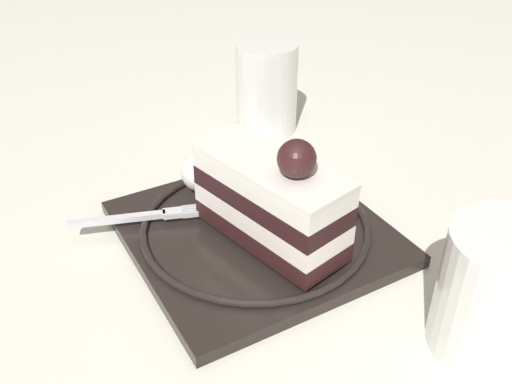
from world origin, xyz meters
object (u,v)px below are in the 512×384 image
object	(u,v)px
drink_glass_far	(500,300)
cake_slice	(272,199)
whipped_cream_dollop	(199,172)
fork	(148,216)
dessert_plate	(256,231)
drink_glass_near	(267,93)

from	to	relation	value
drink_glass_far	cake_slice	bearing A→B (deg)	-61.47
cake_slice	drink_glass_far	size ratio (longest dim) A/B	1.52
whipped_cream_dollop	drink_glass_far	world-z (taller)	drink_glass_far
cake_slice	fork	bearing A→B (deg)	-42.11
dessert_plate	fork	bearing A→B (deg)	-32.05
whipped_cream_dollop	drink_glass_far	xyz separation A→B (m)	(-0.10, 0.24, 0.01)
fork	drink_glass_near	bearing A→B (deg)	-145.35
drink_glass_far	drink_glass_near	bearing A→B (deg)	-93.66
fork	dessert_plate	bearing A→B (deg)	147.95
drink_glass_near	cake_slice	bearing A→B (deg)	62.06
drink_glass_near	whipped_cream_dollop	bearing A→B (deg)	39.69
fork	drink_glass_far	size ratio (longest dim) A/B	1.33
cake_slice	whipped_cream_dollop	distance (m)	0.09
dessert_plate	drink_glass_near	size ratio (longest dim) A/B	2.09
dessert_plate	cake_slice	bearing A→B (deg)	94.05
dessert_plate	cake_slice	xyz separation A→B (m)	(-0.00, 0.02, 0.04)
whipped_cream_dollop	drink_glass_near	bearing A→B (deg)	-140.31
drink_glass_near	dessert_plate	bearing A→B (deg)	58.67
fork	whipped_cream_dollop	bearing A→B (deg)	-159.30
drink_glass_far	fork	bearing A→B (deg)	-54.13
cake_slice	fork	world-z (taller)	cake_slice
dessert_plate	drink_glass_near	world-z (taller)	drink_glass_near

